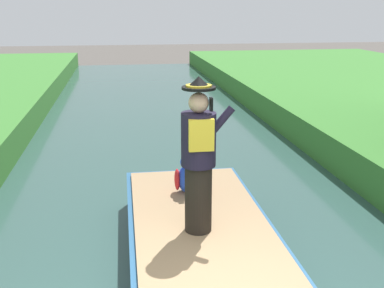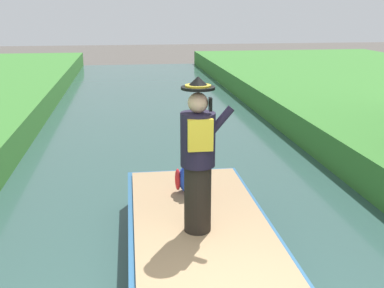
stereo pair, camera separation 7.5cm
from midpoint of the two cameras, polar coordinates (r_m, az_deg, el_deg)
name	(u,v)px [view 1 (the left image)]	position (r m, az deg, el deg)	size (l,w,h in m)	color
boat	(201,244)	(6.13, 0.71, -11.93)	(1.84, 4.22, 0.61)	#23517A
person_pirate	(199,157)	(5.43, 0.44, -1.54)	(0.61, 0.42, 1.85)	black
parrot_plush	(187,176)	(6.79, -0.93, -3.90)	(0.36, 0.35, 0.57)	blue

